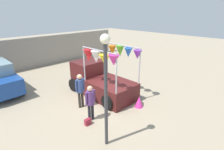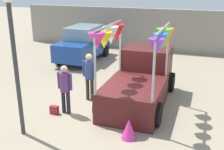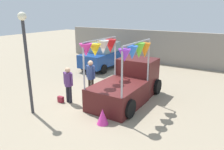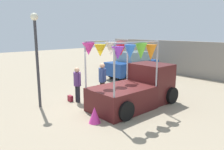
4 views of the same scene
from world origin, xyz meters
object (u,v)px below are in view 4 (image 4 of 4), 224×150
(person_customer, at_px, (77,81))
(handbag, at_px, (70,98))
(parked_car, at_px, (133,65))
(person_vendor, at_px, (102,77))
(street_lamp, at_px, (36,47))
(folded_kite_bundle_magenta, at_px, (95,115))
(vendor_truck, at_px, (137,85))

(person_customer, height_order, handbag, person_customer)
(parked_car, relative_size, person_vendor, 2.23)
(street_lamp, bearing_deg, folded_kite_bundle_magenta, 14.14)
(handbag, bearing_deg, folded_kite_bundle_magenta, -13.31)
(person_vendor, relative_size, street_lamp, 0.44)
(street_lamp, distance_m, folded_kite_bundle_magenta, 3.89)
(vendor_truck, xyz_separation_m, person_customer, (-2.10, -1.82, 0.09))
(parked_car, xyz_separation_m, person_vendor, (2.50, -4.88, 0.15))
(person_customer, distance_m, person_vendor, 1.29)
(parked_car, height_order, folded_kite_bundle_magenta, parked_car)
(folded_kite_bundle_magenta, bearing_deg, person_customer, 160.60)
(parked_car, distance_m, person_customer, 6.49)
(street_lamp, bearing_deg, handbag, 81.48)
(parked_car, bearing_deg, folded_kite_bundle_magenta, -56.57)
(person_vendor, bearing_deg, person_customer, -105.22)
(person_vendor, distance_m, folded_kite_bundle_magenta, 3.08)
(parked_car, xyz_separation_m, street_lamp, (1.60, -7.74, 1.70))
(person_vendor, bearing_deg, folded_kite_bundle_magenta, -44.87)
(vendor_truck, relative_size, handbag, 14.58)
(parked_car, relative_size, person_customer, 2.39)
(parked_car, xyz_separation_m, person_customer, (2.16, -6.12, 0.07))
(person_vendor, distance_m, handbag, 1.86)
(parked_car, height_order, person_customer, parked_car)
(handbag, distance_m, street_lamp, 2.88)
(handbag, bearing_deg, street_lamp, -98.52)
(person_vendor, height_order, folded_kite_bundle_magenta, person_vendor)
(person_customer, bearing_deg, parked_car, 109.45)
(vendor_truck, bearing_deg, folded_kite_bundle_magenta, -82.68)
(folded_kite_bundle_magenta, bearing_deg, parked_car, 123.43)
(vendor_truck, relative_size, person_vendor, 2.28)
(folded_kite_bundle_magenta, bearing_deg, handbag, 166.69)
(person_customer, relative_size, handbag, 5.98)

